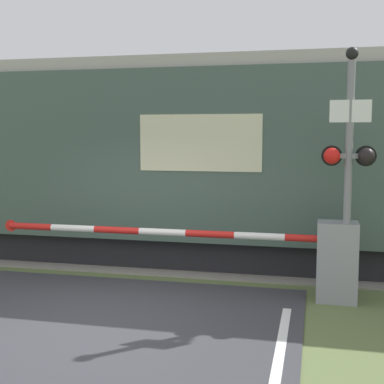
# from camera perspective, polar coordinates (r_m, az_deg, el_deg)

# --- Properties ---
(ground_plane) EXTENTS (80.00, 80.00, 0.00)m
(ground_plane) POSITION_cam_1_polar(r_m,az_deg,el_deg) (7.64, -10.14, -13.26)
(ground_plane) COLOR #5B6B3D
(track_bed) EXTENTS (36.00, 3.20, 0.13)m
(track_bed) POSITION_cam_1_polar(r_m,az_deg,el_deg) (11.21, -2.16, -6.73)
(track_bed) COLOR gray
(track_bed) RESTS_ON ground_plane
(train) EXTENTS (21.72, 2.83, 3.94)m
(train) POSITION_cam_1_polar(r_m,az_deg,el_deg) (10.74, 2.44, 3.43)
(train) COLOR black
(train) RESTS_ON ground_plane
(crossing_barrier) EXTENTS (5.89, 0.44, 1.22)m
(crossing_barrier) POSITION_cam_1_polar(r_m,az_deg,el_deg) (8.42, 11.97, -6.71)
(crossing_barrier) COLOR gray
(crossing_barrier) RESTS_ON ground_plane
(signal_post) EXTENTS (0.78, 0.26, 3.77)m
(signal_post) POSITION_cam_1_polar(r_m,az_deg,el_deg) (8.09, 16.38, 3.17)
(signal_post) COLOR gray
(signal_post) RESTS_ON ground_plane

